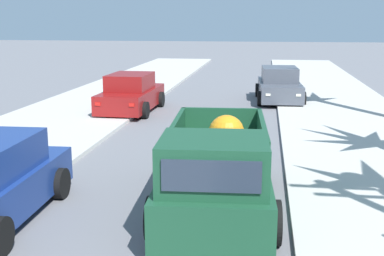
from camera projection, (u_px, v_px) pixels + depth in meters
name	position (u px, v px, depth m)	size (l,w,h in m)	color
sidewalk_left	(36.00, 133.00, 16.09)	(4.90, 60.00, 0.12)	beige
sidewalk_right	(366.00, 144.00, 14.64)	(4.90, 60.00, 0.12)	beige
curb_left	(67.00, 134.00, 15.94)	(0.16, 60.00, 0.10)	silver
curb_right	(329.00, 143.00, 14.79)	(0.16, 60.00, 0.10)	silver
pickup_truck	(217.00, 173.00, 9.45)	(2.43, 5.31, 1.80)	#19472D
car_left_near	(279.00, 86.00, 22.40)	(2.19, 4.33, 1.54)	#474C56
car_right_mid	(131.00, 94.00, 19.87)	(2.09, 4.29, 1.54)	maroon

